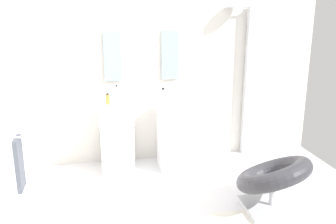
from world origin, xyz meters
name	(u,v)px	position (x,y,z in m)	size (l,w,h in m)	color
ground_plane	(164,222)	(0.00, 0.00, -0.02)	(4.80, 3.60, 0.04)	silver
rear_partition	(141,65)	(0.00, 1.65, 1.30)	(4.80, 0.10, 2.60)	silver
pedestal_sink_left	(117,136)	(-0.37, 1.24, 0.48)	(0.45, 0.45, 1.01)	white
pedestal_sink_right	(175,132)	(0.37, 1.24, 0.48)	(0.45, 0.45, 1.01)	white
vanity_mirror_left	(112,56)	(-0.37, 1.58, 1.43)	(0.22, 0.03, 0.63)	#8C9EA8
vanity_mirror_right	(170,55)	(0.37, 1.58, 1.43)	(0.22, 0.03, 0.63)	#8C9EA8
shower_column	(249,79)	(1.46, 1.53, 1.08)	(0.49, 0.24, 2.05)	#B7BABF
lounge_chair	(273,179)	(1.13, -0.01, 0.35)	(1.10, 1.10, 0.65)	#B7BABF
towel_rack	(16,166)	(-1.33, 0.15, 0.63)	(0.37, 0.22, 0.95)	#B7BABF
soap_bottle_amber	(108,99)	(-0.46, 1.15, 0.97)	(0.05, 0.05, 0.14)	#C68C38
soap_bottle_clear	(163,95)	(0.22, 1.22, 0.98)	(0.06, 0.06, 0.16)	silver
soap_bottle_white	(117,93)	(-0.34, 1.37, 1.00)	(0.05, 0.05, 0.19)	white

